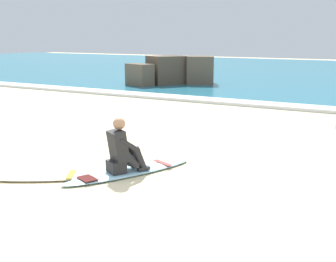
# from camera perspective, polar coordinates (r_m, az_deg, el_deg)

# --- Properties ---
(ground_plane) EXTENTS (80.00, 80.00, 0.00)m
(ground_plane) POSITION_cam_1_polar(r_m,az_deg,el_deg) (7.77, -4.94, -6.01)
(ground_plane) COLOR beige
(breaking_foam) EXTENTS (80.00, 0.90, 0.11)m
(breaking_foam) POSITION_cam_1_polar(r_m,az_deg,el_deg) (15.67, 13.90, 3.05)
(breaking_foam) COLOR white
(breaking_foam) RESTS_ON ground
(surfboard_main) EXTENTS (1.48, 2.57, 0.08)m
(surfboard_main) POSITION_cam_1_polar(r_m,az_deg,el_deg) (8.07, -4.82, -5.05)
(surfboard_main) COLOR #9ED1E5
(surfboard_main) RESTS_ON ground
(surfer_seated) EXTENTS (0.63, 0.77, 0.95)m
(surfer_seated) POSITION_cam_1_polar(r_m,az_deg,el_deg) (7.88, -5.70, -2.46)
(surfer_seated) COLOR #232326
(surfer_seated) RESTS_ON surfboard_main
(surfboard_spare_near) EXTENTS (2.22, 1.62, 0.08)m
(surfboard_spare_near) POSITION_cam_1_polar(r_m,az_deg,el_deg) (8.11, -16.44, -5.44)
(surfboard_spare_near) COLOR #EFE5C6
(surfboard_spare_near) RESTS_ON ground
(rock_outcrop_distant) EXTENTS (3.60, 3.37, 1.40)m
(rock_outcrop_distant) POSITION_cam_1_polar(r_m,az_deg,el_deg) (21.57, 0.28, 7.28)
(rock_outcrop_distant) COLOR brown
(rock_outcrop_distant) RESTS_ON ground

